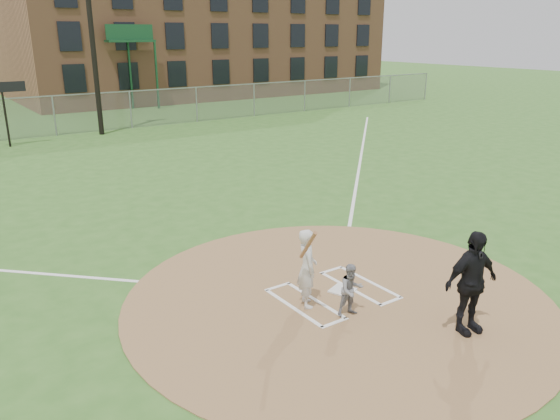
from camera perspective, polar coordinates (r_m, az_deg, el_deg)
ground at (r=11.02m, az=6.05°, el=-9.10°), size 140.00×140.00×0.00m
dirt_circle at (r=11.02m, az=6.05°, el=-9.05°), size 8.40×8.40×0.02m
home_plate at (r=11.25m, az=6.55°, el=-8.34°), size 0.59×0.59×0.03m
foul_line_first at (r=23.09m, az=8.42°, el=5.31°), size 17.04×17.04×0.01m
catcher at (r=10.18m, az=7.45°, el=-8.29°), size 0.55×0.47×1.00m
umpire at (r=9.94m, az=19.34°, el=-7.17°), size 1.15×0.63×1.86m
batters_boxes at (r=11.11m, az=5.54°, el=-8.70°), size 2.08×1.88×0.01m
batter_at_plate at (r=10.33m, az=2.86°, el=-6.04°), size 0.67×1.03×1.78m
outfield_fence at (r=30.32m, az=-22.51°, el=9.11°), size 56.08×0.08×2.03m
brick_warehouse at (r=50.65m, az=-9.10°, el=20.63°), size 30.00×17.17×15.00m
scoreboard_sign at (r=27.95m, az=-27.02°, el=10.73°), size 2.00×0.10×2.93m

